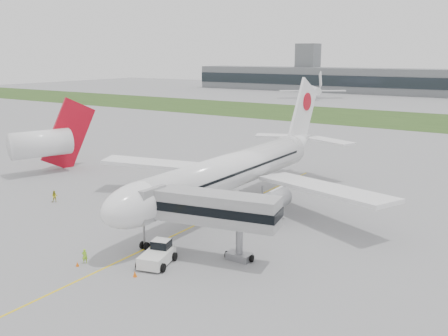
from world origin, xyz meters
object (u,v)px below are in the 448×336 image
Objects in this scene: pushback_tug at (158,254)px; jet_bridge at (200,208)px; airliner at (236,169)px; neighbor_aircraft at (45,142)px; ground_crew_near at (85,256)px.

jet_bridge reaches higher than pushback_tug.
airliner is at bearing 98.88° from jet_bridge.
pushback_tug is 49.95m from neighbor_aircraft.
ground_crew_near is (-6.60, -4.26, -0.26)m from pushback_tug.
jet_bridge is at bearing -69.97° from airliner.
neighbor_aircraft reaches higher than ground_crew_near.
jet_bridge is at bearing 40.62° from pushback_tug.
neighbor_aircraft reaches higher than pushback_tug.
jet_bridge is (6.57, -18.03, -0.03)m from airliner.
airliner is 19.19m from jet_bridge.
ground_crew_near is 0.09× the size of neighbor_aircraft.
jet_bridge is at bearing -175.20° from ground_crew_near.
ground_crew_near is 46.25m from neighbor_aircraft.
airliner reaches higher than ground_crew_near.
pushback_tug is 7.86m from ground_crew_near.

